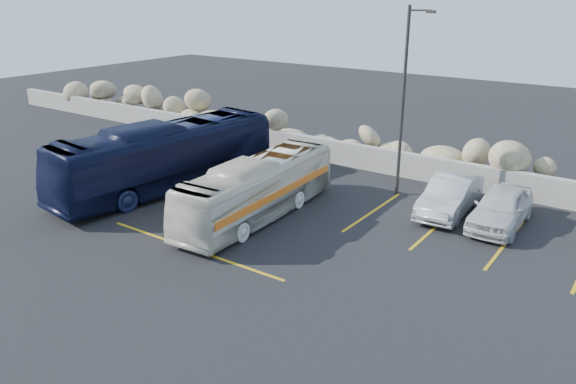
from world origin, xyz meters
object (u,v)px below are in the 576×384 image
Objects in this scene: car_a at (501,208)px; car_b at (450,196)px; tour_coach at (166,156)px; lamppost at (404,98)px; vintage_bus at (258,189)px.

car_a reaches higher than car_b.
tour_coach reaches higher than car_b.
vintage_bus is at bearing -121.84° from lamppost.
tour_coach is at bearing 173.85° from vintage_bus.
lamppost is at bearing 159.84° from car_b.
lamppost is at bearing 55.47° from vintage_bus.
lamppost is 5.95m from car_a.
car_b is at bearing -17.32° from lamppost.
vintage_bus is at bearing -144.62° from car_b.
lamppost is 0.73× the size of tour_coach.
lamppost is at bearing 166.99° from car_a.
vintage_bus is 0.78× the size of tour_coach.
vintage_bus is 5.46m from tour_coach.
tour_coach is 2.50× the size of car_a.
lamppost is 1.84× the size of car_a.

